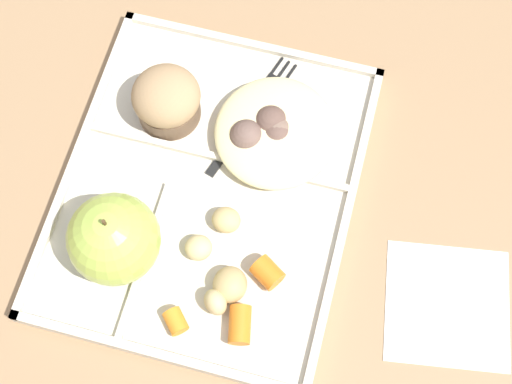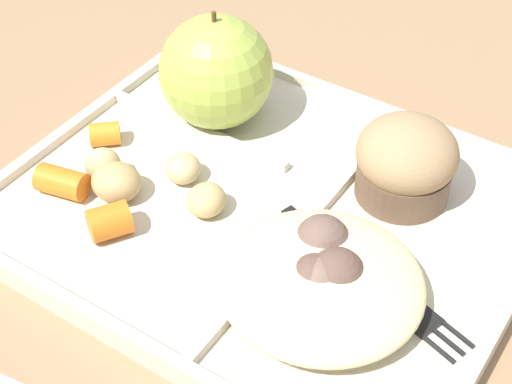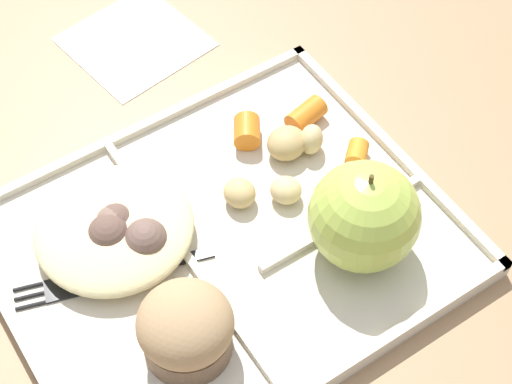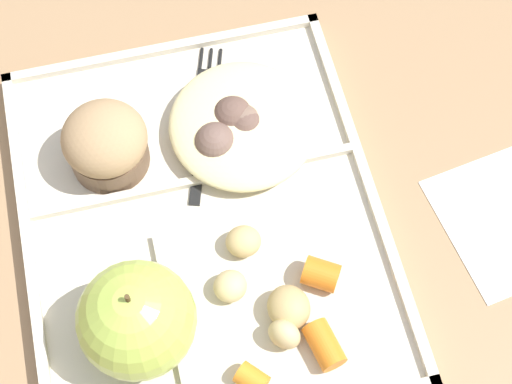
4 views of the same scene
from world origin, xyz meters
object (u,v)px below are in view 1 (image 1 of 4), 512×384
object	(u,v)px
lunch_tray	(209,190)
bran_muffin	(167,100)
green_apple	(114,239)
plastic_fork	(255,110)

from	to	relation	value
lunch_tray	bran_muffin	bearing A→B (deg)	41.53
lunch_tray	bran_muffin	xyz separation A→B (m)	(0.07, 0.06, 0.04)
lunch_tray	green_apple	size ratio (longest dim) A/B	3.74
lunch_tray	green_apple	world-z (taller)	green_apple
plastic_fork	bran_muffin	bearing A→B (deg)	106.81
lunch_tray	bran_muffin	world-z (taller)	bran_muffin
lunch_tray	bran_muffin	size ratio (longest dim) A/B	5.03
lunch_tray	plastic_fork	distance (m)	0.10
green_apple	bran_muffin	size ratio (longest dim) A/B	1.35
green_apple	lunch_tray	bearing A→B (deg)	-36.05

